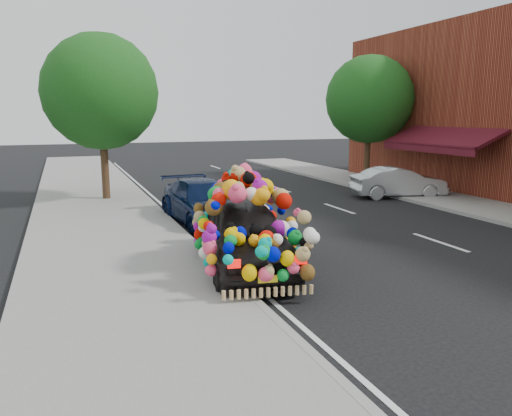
{
  "coord_description": "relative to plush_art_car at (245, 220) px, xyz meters",
  "views": [
    {
      "loc": [
        -5.26,
        -9.82,
        3.21
      ],
      "look_at": [
        -1.21,
        0.62,
        1.11
      ],
      "focal_mm": 35.0,
      "sensor_mm": 36.0,
      "label": 1
    }
  ],
  "objects": [
    {
      "name": "ground",
      "position": [
        1.8,
        0.29,
        -1.06
      ],
      "size": [
        100.0,
        100.0,
        0.0
      ],
      "primitive_type": "plane",
      "color": "black",
      "rests_on": "ground"
    },
    {
      "name": "sidewalk",
      "position": [
        -2.5,
        0.29,
        -1.0
      ],
      "size": [
        4.0,
        60.0,
        0.12
      ],
      "primitive_type": "cube",
      "color": "gray",
      "rests_on": "ground"
    },
    {
      "name": "kerb",
      "position": [
        -0.55,
        0.29,
        -1.0
      ],
      "size": [
        0.15,
        60.0,
        0.13
      ],
      "primitive_type": "cube",
      "color": "gray",
      "rests_on": "ground"
    },
    {
      "name": "footpath_far",
      "position": [
        10.0,
        3.29,
        -1.0
      ],
      "size": [
        3.0,
        40.0,
        0.12
      ],
      "primitive_type": "cube",
      "color": "gray",
      "rests_on": "ground"
    },
    {
      "name": "lane_markings",
      "position": [
        5.4,
        0.29,
        -1.05
      ],
      "size": [
        6.0,
        50.0,
        0.01
      ],
      "primitive_type": null,
      "color": "silver",
      "rests_on": "ground"
    },
    {
      "name": "tree_near_sidewalk",
      "position": [
        -2.0,
        9.79,
        2.96
      ],
      "size": [
        4.2,
        4.2,
        6.13
      ],
      "color": "#332114",
      "rests_on": "ground"
    },
    {
      "name": "tree_far_b",
      "position": [
        9.8,
        10.29,
        2.83
      ],
      "size": [
        4.0,
        4.0,
        5.9
      ],
      "color": "#332114",
      "rests_on": "ground"
    },
    {
      "name": "plush_art_car",
      "position": [
        0.0,
        0.0,
        0.0
      ],
      "size": [
        2.76,
        4.67,
        2.08
      ],
      "rotation": [
        0.0,
        0.0,
        -0.17
      ],
      "color": "black",
      "rests_on": "ground"
    },
    {
      "name": "navy_sedan",
      "position": [
        0.41,
        4.79,
        -0.42
      ],
      "size": [
        2.05,
        4.48,
        1.27
      ],
      "primitive_type": "imported",
      "rotation": [
        0.0,
        0.0,
        0.06
      ],
      "color": "#061132",
      "rests_on": "ground"
    },
    {
      "name": "silver_hatchback",
      "position": [
        8.8,
        6.56,
        -0.46
      ],
      "size": [
        3.83,
        2.07,
        1.2
      ],
      "primitive_type": "imported",
      "rotation": [
        0.0,
        0.0,
        1.34
      ],
      "color": "#AEB0B5",
      "rests_on": "ground"
    }
  ]
}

